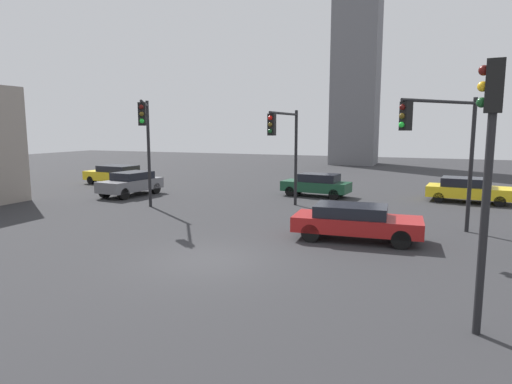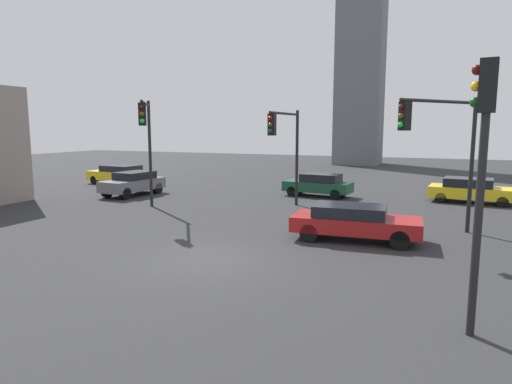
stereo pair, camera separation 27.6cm
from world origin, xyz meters
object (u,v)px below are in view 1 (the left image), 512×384
Objects in this scene: traffic_light_1 at (285,138)px; traffic_light_0 at (489,148)px; car_1 at (468,189)px; car_4 at (116,174)px; traffic_light_4 at (146,131)px; car_5 at (317,184)px; car_6 at (131,183)px; traffic_light_2 at (442,136)px; car_2 at (355,221)px.

traffic_light_0 is at bearing 36.39° from traffic_light_1.
car_1 is 0.96× the size of car_4.
traffic_light_4 is 1.31× the size of car_5.
car_6 is at bearing 142.63° from car_4.
car_4 is (-22.24, 8.67, -3.13)m from traffic_light_2.
car_1 is 19.95m from car_6.
car_2 is at bearing -56.00° from traffic_light_0.
car_6 is (-10.77, -4.05, 0.05)m from car_5.
traffic_light_4 is (-13.95, 8.31, 0.22)m from traffic_light_0.
traffic_light_1 is 1.05× the size of car_4.
car_5 is at bearing 177.84° from traffic_light_1.
traffic_light_1 is at bearing 129.04° from car_2.
car_1 is at bearing -152.62° from traffic_light_2.
car_5 is (15.42, -0.24, -0.01)m from car_4.
traffic_light_2 is 1.26× the size of car_5.
car_6 is at bearing -94.93° from traffic_light_1.
traffic_light_4 is at bearing -24.60° from traffic_light_0.
car_2 is at bearing 117.81° from car_5.
car_1 is at bearing 111.49° from car_6.
traffic_light_4 reaches higher than car_2.
traffic_light_0 is at bearing -87.41° from car_1.
traffic_light_0 is 18.13m from car_1.
car_2 is 1.12× the size of car_5.
traffic_light_1 is 1.07× the size of car_2.
traffic_light_4 reaches higher than car_4.
traffic_light_2 is at bearing 82.56° from car_6.
traffic_light_0 is at bearing 120.29° from car_5.
traffic_light_0 is at bearing 148.87° from car_4.
traffic_light_0 is at bearing 61.86° from car_6.
traffic_light_4 is (-13.19, -0.01, 0.13)m from traffic_light_2.
traffic_light_4 is at bearing 58.90° from car_5.
traffic_light_0 is 28.76m from car_4.
car_5 is at bearing 117.16° from car_6.
car_6 is at bearing 26.56° from car_5.
car_2 is at bearing -24.21° from traffic_light_2.
car_1 is (14.87, 9.53, -3.29)m from traffic_light_4.
traffic_light_1 is 0.92× the size of traffic_light_4.
traffic_light_1 is 7.05m from car_2.
car_4 is at bearing -30.27° from traffic_light_0.
traffic_light_4 is at bearing -60.44° from traffic_light_1.
traffic_light_4 is 12.96m from car_4.
car_1 is (8.86, 6.36, -2.96)m from traffic_light_1.
car_5 is at bearing -59.47° from traffic_light_0.
car_1 is at bearing -86.78° from traffic_light_0.
traffic_light_4 is 1.15× the size of car_4.
car_4 is (-23.92, -0.85, 0.02)m from car_1.
traffic_light_4 reaches higher than car_5.
traffic_light_2 is at bearing 24.57° from car_2.
traffic_light_0 reaches higher than car_1.
car_2 is (-4.51, -11.06, -0.00)m from car_1.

